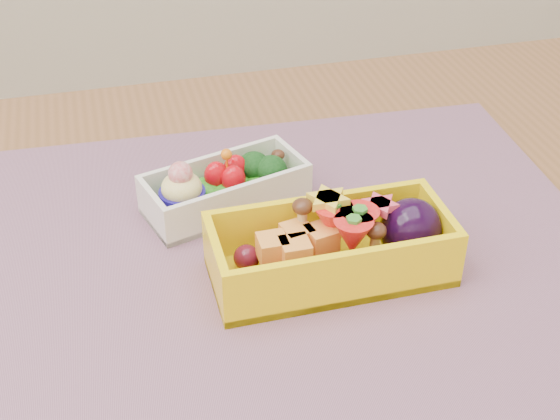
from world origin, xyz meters
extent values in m
cube|color=brown|center=(0.00, 0.00, 0.73)|extent=(1.20, 0.80, 0.04)
cylinder|color=brown|center=(0.54, 0.34, 0.35)|extent=(0.06, 0.06, 0.71)
cube|color=#845B73|center=(0.03, 0.04, 0.75)|extent=(0.59, 0.47, 0.00)
cube|color=white|center=(0.00, 0.11, 0.77)|extent=(0.16, 0.10, 0.04)
ellipsoid|color=green|center=(0.00, 0.11, 0.77)|extent=(0.15, 0.09, 0.02)
cylinder|color=#1C128E|center=(-0.04, 0.10, 0.77)|extent=(0.04, 0.04, 0.03)
sphere|color=red|center=(-0.04, 0.10, 0.80)|extent=(0.02, 0.02, 0.02)
ellipsoid|color=red|center=(0.00, 0.12, 0.78)|extent=(0.02, 0.02, 0.03)
ellipsoid|color=red|center=(0.01, 0.11, 0.78)|extent=(0.02, 0.02, 0.03)
ellipsoid|color=red|center=(0.02, 0.12, 0.78)|extent=(0.02, 0.02, 0.03)
sphere|color=orange|center=(0.01, 0.11, 0.81)|extent=(0.01, 0.01, 0.01)
ellipsoid|color=black|center=(0.03, 0.13, 0.78)|extent=(0.03, 0.03, 0.02)
ellipsoid|color=black|center=(0.05, 0.12, 0.78)|extent=(0.03, 0.03, 0.02)
ellipsoid|color=#3F2111|center=(0.06, 0.13, 0.79)|extent=(0.01, 0.01, 0.01)
cube|color=yellow|center=(0.07, -0.01, 0.78)|extent=(0.19, 0.09, 0.05)
ellipsoid|color=#550F1F|center=(0.03, -0.01, 0.77)|extent=(0.10, 0.05, 0.02)
cube|color=orange|center=(0.04, 0.00, 0.79)|extent=(0.05, 0.04, 0.02)
cone|color=red|center=(0.07, 0.00, 0.80)|extent=(0.03, 0.03, 0.03)
cone|color=red|center=(0.09, -0.01, 0.80)|extent=(0.03, 0.03, 0.03)
cone|color=red|center=(0.08, -0.02, 0.80)|extent=(0.03, 0.03, 0.03)
cylinder|color=yellow|center=(0.07, 0.01, 0.82)|extent=(0.04, 0.04, 0.01)
cylinder|color=#E53F5B|center=(0.11, 0.00, 0.81)|extent=(0.03, 0.03, 0.01)
ellipsoid|color=#3F2111|center=(0.05, 0.01, 0.79)|extent=(0.02, 0.02, 0.01)
ellipsoid|color=#3F2111|center=(0.10, -0.02, 0.79)|extent=(0.02, 0.02, 0.01)
ellipsoid|color=black|center=(0.14, -0.01, 0.79)|extent=(0.05, 0.05, 0.05)
camera|label=1|loc=(-0.10, -0.47, 1.16)|focal=49.58mm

